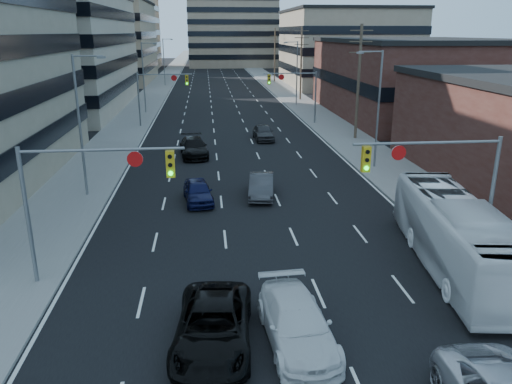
{
  "coord_description": "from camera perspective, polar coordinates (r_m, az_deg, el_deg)",
  "views": [
    {
      "loc": [
        -2.59,
        -11.96,
        10.31
      ],
      "look_at": [
        -0.08,
        13.05,
        2.2
      ],
      "focal_mm": 35.0,
      "sensor_mm": 36.0,
      "label": 1
    }
  ],
  "objects": [
    {
      "name": "sedan_blue",
      "position": [
        31.59,
        -6.65,
        0.07
      ],
      "size": [
        2.16,
        4.34,
        1.42
      ],
      "primitive_type": "imported",
      "rotation": [
        0.0,
        0.0,
        0.12
      ],
      "color": "#0D1035",
      "rests_on": "ground"
    },
    {
      "name": "sedan_grey_right",
      "position": [
        49.84,
        0.84,
        6.84
      ],
      "size": [
        1.94,
        4.55,
        1.53
      ],
      "primitive_type": "imported",
      "rotation": [
        0.0,
        0.0,
        0.03
      ],
      "color": "#303032",
      "rests_on": "ground"
    },
    {
      "name": "white_van",
      "position": [
        17.75,
        4.7,
        -14.71
      ],
      "size": [
        2.5,
        5.39,
        1.53
      ],
      "primitive_type": "imported",
      "rotation": [
        0.0,
        0.0,
        0.07
      ],
      "color": "silver",
      "rests_on": "ground"
    },
    {
      "name": "streetlight_left_near",
      "position": [
        33.3,
        -19.29,
        7.81
      ],
      "size": [
        2.03,
        0.22,
        9.0
      ],
      "color": "slate",
      "rests_on": "ground"
    },
    {
      "name": "signal_near_left",
      "position": [
        21.39,
        -18.63,
        0.68
      ],
      "size": [
        6.59,
        0.33,
        6.0
      ],
      "color": "slate",
      "rests_on": "ground"
    },
    {
      "name": "sidewalk_left",
      "position": [
        142.6,
        -9.56,
        13.53
      ],
      "size": [
        5.0,
        300.0,
        0.15
      ],
      "primitive_type": "cube",
      "color": "slate",
      "rests_on": "ground"
    },
    {
      "name": "utility_pole_block",
      "position": [
        50.39,
        11.64,
        12.37
      ],
      "size": [
        2.2,
        0.28,
        11.0
      ],
      "color": "#4C3D2D",
      "rests_on": "ground"
    },
    {
      "name": "signal_far_left",
      "position": [
        57.5,
        -11.0,
        11.57
      ],
      "size": [
        6.09,
        0.33,
        6.0
      ],
      "color": "slate",
      "rests_on": "ground"
    },
    {
      "name": "office_left_far",
      "position": [
        114.01,
        -17.23,
        15.96
      ],
      "size": [
        20.0,
        30.0,
        16.0
      ],
      "primitive_type": "cube",
      "color": "gray",
      "rests_on": "ground"
    },
    {
      "name": "sedan_black_far",
      "position": [
        43.46,
        -7.13,
        5.09
      ],
      "size": [
        2.74,
        5.63,
        1.58
      ],
      "primitive_type": "imported",
      "rotation": [
        0.0,
        0.0,
        0.1
      ],
      "color": "black",
      "rests_on": "ground"
    },
    {
      "name": "office_left_mid",
      "position": [
        76.08,
        -25.94,
        18.99
      ],
      "size": [
        26.0,
        34.0,
        28.0
      ],
      "primitive_type": "cube",
      "color": "#ADA089",
      "rests_on": "ground"
    },
    {
      "name": "signal_near_right",
      "position": [
        23.12,
        20.25,
        1.76
      ],
      "size": [
        6.59,
        0.33,
        6.0
      ],
      "color": "slate",
      "rests_on": "ground"
    },
    {
      "name": "bg_block_left",
      "position": [
        154.07,
        -15.94,
        17.12
      ],
      "size": [
        24.0,
        24.0,
        20.0
      ],
      "primitive_type": "cube",
      "color": "#ADA089",
      "rests_on": "ground"
    },
    {
      "name": "black_pickup",
      "position": [
        17.58,
        -4.91,
        -15.05
      ],
      "size": [
        3.05,
        5.76,
        1.54
      ],
      "primitive_type": "imported",
      "rotation": [
        0.0,
        0.0,
        -0.09
      ],
      "color": "black",
      "rests_on": "ground"
    },
    {
      "name": "bg_block_right",
      "position": [
        146.17,
        8.29,
        16.02
      ],
      "size": [
        22.0,
        22.0,
        12.0
      ],
      "primitive_type": "cube",
      "color": "gray",
      "rests_on": "ground"
    },
    {
      "name": "streetlight_right_near",
      "position": [
        39.5,
        13.63,
        9.74
      ],
      "size": [
        2.03,
        0.22,
        9.0
      ],
      "color": "slate",
      "rests_on": "ground"
    },
    {
      "name": "sedan_grey_center",
      "position": [
        32.48,
        0.61,
        0.73
      ],
      "size": [
        2.08,
        4.58,
        1.46
      ],
      "primitive_type": "imported",
      "rotation": [
        0.0,
        0.0,
        -0.12
      ],
      "color": "#353538",
      "rests_on": "ground"
    },
    {
      "name": "utility_pole_midblock",
      "position": [
        79.48,
        5.17,
        14.54
      ],
      "size": [
        2.2,
        0.28,
        11.0
      ],
      "color": "#4C3D2D",
      "rests_on": "ground"
    },
    {
      "name": "streetlight_left_mid",
      "position": [
        67.61,
        -12.62,
        13.01
      ],
      "size": [
        2.03,
        0.22,
        9.0
      ],
      "color": "slate",
      "rests_on": "ground"
    },
    {
      "name": "storefront_right_mid",
      "position": [
        67.67,
        17.85,
        12.13
      ],
      "size": [
        20.0,
        30.0,
        9.0
      ],
      "primitive_type": "cube",
      "color": "#472119",
      "rests_on": "ground"
    },
    {
      "name": "signal_far_right",
      "position": [
        58.18,
        4.57,
        11.9
      ],
      "size": [
        6.09,
        0.33,
        6.0
      ],
      "color": "slate",
      "rests_on": "ground"
    },
    {
      "name": "streetlight_left_far",
      "position": [
        102.39,
        -10.4,
        14.66
      ],
      "size": [
        2.03,
        0.22,
        9.0
      ],
      "color": "slate",
      "rests_on": "ground"
    },
    {
      "name": "transit_bus",
      "position": [
        24.14,
        21.88,
        -4.57
      ],
      "size": [
        4.19,
        11.88,
        3.24
      ],
      "primitive_type": "imported",
      "rotation": [
        0.0,
        0.0,
        -0.13
      ],
      "color": "white",
      "rests_on": "ground"
    },
    {
      "name": "streetlight_right_far",
      "position": [
        73.3,
        4.58,
        13.71
      ],
      "size": [
        2.03,
        0.22,
        9.0
      ],
      "color": "slate",
      "rests_on": "ground"
    },
    {
      "name": "utility_pole_distant",
      "position": [
        109.06,
        2.15,
        15.49
      ],
      "size": [
        2.2,
        0.28,
        11.0
      ],
      "color": "#4C3D2D",
      "rests_on": "ground"
    },
    {
      "name": "road_surface",
      "position": [
        142.35,
        -4.8,
        13.67
      ],
      "size": [
        18.0,
        300.0,
        0.02
      ],
      "primitive_type": "cube",
      "color": "black",
      "rests_on": "ground"
    },
    {
      "name": "sidewalk_right",
      "position": [
        143.02,
        -0.06,
        13.78
      ],
      "size": [
        5.0,
        300.0,
        0.15
      ],
      "primitive_type": "cube",
      "color": "slate",
      "rests_on": "ground"
    },
    {
      "name": "office_right_far",
      "position": [
        103.75,
        10.08,
        15.79
      ],
      "size": [
        22.0,
        28.0,
        14.0
      ],
      "primitive_type": "cube",
      "color": "gray",
      "rests_on": "ground"
    }
  ]
}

